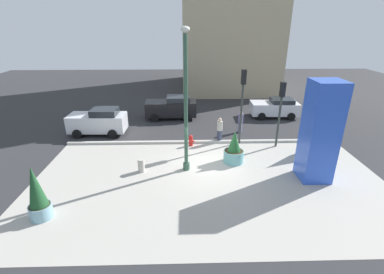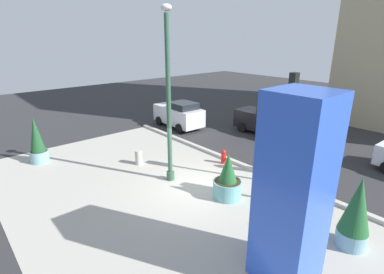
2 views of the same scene
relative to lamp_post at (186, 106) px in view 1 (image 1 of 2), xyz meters
The scene contains 17 objects.
ground_plane 5.87m from the lamp_post, 75.81° to the left, with size 60.00×60.00×0.00m, color #2D2D30.
plaza_pavement 4.08m from the lamp_post, 53.24° to the right, with size 18.00×10.00×0.02m, color #ADA89E.
curb_strip 5.17m from the lamp_post, 72.54° to the left, with size 18.00×0.24×0.16m, color #B7B2A8.
lamp_post is the anchor object (origin of this frame).
art_pillar_blue 6.73m from the lamp_post, ahead, with size 1.47×1.47×5.10m, color blue.
potted_plant_near_right 7.83m from the lamp_post, 11.87° to the left, with size 0.91×0.91×2.36m.
potted_plant_near_left 7.65m from the lamp_post, 147.10° to the right, with size 0.90×0.90×2.42m.
potted_plant_by_pillar 4.04m from the lamp_post, 16.43° to the left, with size 1.16×1.16×1.92m.
fire_hydrant 4.54m from the lamp_post, 84.10° to the left, with size 0.36×0.26×0.75m.
concrete_bollard 4.06m from the lamp_post, behind, with size 0.36×0.36×0.75m, color #B2ADA3.
traffic_light_far_side 5.04m from the lamp_post, 44.55° to the left, with size 0.28×0.42×4.88m.
traffic_light_corner 6.61m from the lamp_post, 26.49° to the left, with size 0.28×0.42×4.22m.
car_far_lane 12.09m from the lamp_post, 49.79° to the left, with size 3.97×2.12×1.60m.
car_passing_lane 9.32m from the lamp_post, 97.26° to the left, with size 4.20×2.02×1.88m.
car_curb_west 8.73m from the lamp_post, 138.71° to the left, with size 4.02×2.02×1.88m.
pedestrian_on_sidewalk 5.11m from the lamp_post, 58.78° to the left, with size 0.51×0.51×1.72m.
pedestrian_crossing 7.28m from the lamp_post, 53.85° to the left, with size 0.51×0.51×1.65m.
Camera 1 is at (-1.20, -14.09, 7.61)m, focal length 26.17 mm.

